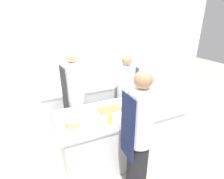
# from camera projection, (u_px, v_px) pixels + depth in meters

# --- Properties ---
(ground_plane) EXTENTS (16.00, 16.00, 0.00)m
(ground_plane) POSITION_uv_depth(u_px,v_px,m) (120.00, 153.00, 3.22)
(ground_plane) COLOR #A89E8E
(wall_back) EXTENTS (8.00, 0.06, 2.80)m
(wall_back) POSITION_uv_depth(u_px,v_px,m) (84.00, 56.00, 4.47)
(wall_back) COLOR silver
(wall_back) RESTS_ON ground_plane
(prep_counter) EXTENTS (2.08, 0.93, 0.88)m
(prep_counter) POSITION_uv_depth(u_px,v_px,m) (120.00, 133.00, 3.05)
(prep_counter) COLOR silver
(prep_counter) RESTS_ON ground_plane
(pass_counter) EXTENTS (2.22, 0.58, 0.88)m
(pass_counter) POSITION_uv_depth(u_px,v_px,m) (91.00, 104.00, 4.06)
(pass_counter) COLOR silver
(pass_counter) RESTS_ON ground_plane
(oven_range) EXTENTS (0.92, 0.62, 0.96)m
(oven_range) POSITION_uv_depth(u_px,v_px,m) (140.00, 85.00, 5.10)
(oven_range) COLOR silver
(oven_range) RESTS_ON ground_plane
(chef_at_prep_near) EXTENTS (0.35, 0.34, 1.78)m
(chef_at_prep_near) POSITION_uv_depth(u_px,v_px,m) (139.00, 137.00, 2.22)
(chef_at_prep_near) COLOR black
(chef_at_prep_near) RESTS_ON ground_plane
(chef_at_stove) EXTENTS (0.41, 0.39, 1.64)m
(chef_at_stove) POSITION_uv_depth(u_px,v_px,m) (126.00, 94.00, 3.66)
(chef_at_stove) COLOR black
(chef_at_stove) RESTS_ON ground_plane
(chef_at_pass_far) EXTENTS (0.39, 0.37, 1.80)m
(chef_at_pass_far) POSITION_uv_depth(u_px,v_px,m) (75.00, 99.00, 3.24)
(chef_at_pass_far) COLOR black
(chef_at_pass_far) RESTS_ON ground_plane
(bottle_olive_oil) EXTENTS (0.07, 0.07, 0.19)m
(bottle_olive_oil) POSITION_uv_depth(u_px,v_px,m) (110.00, 119.00, 2.50)
(bottle_olive_oil) COLOR #B2A84C
(bottle_olive_oil) RESTS_ON prep_counter
(bottle_vinegar) EXTENTS (0.08, 0.08, 0.27)m
(bottle_vinegar) POSITION_uv_depth(u_px,v_px,m) (154.00, 100.00, 3.00)
(bottle_vinegar) COLOR #19471E
(bottle_vinegar) RESTS_ON prep_counter
(bottle_wine) EXTENTS (0.09, 0.09, 0.27)m
(bottle_wine) POSITION_uv_depth(u_px,v_px,m) (134.00, 98.00, 3.09)
(bottle_wine) COLOR #2D5175
(bottle_wine) RESTS_ON prep_counter
(bowl_mixing_large) EXTENTS (0.22, 0.22, 0.06)m
(bowl_mixing_large) POSITION_uv_depth(u_px,v_px,m) (166.00, 107.00, 2.93)
(bowl_mixing_large) COLOR white
(bowl_mixing_large) RESTS_ON prep_counter
(bowl_prep_small) EXTENTS (0.20, 0.20, 0.08)m
(bowl_prep_small) POSITION_uv_depth(u_px,v_px,m) (72.00, 123.00, 2.47)
(bowl_prep_small) COLOR tan
(bowl_prep_small) RESTS_ON prep_counter
(bowl_ceramic_blue) EXTENTS (0.18, 0.18, 0.08)m
(bowl_ceramic_blue) POSITION_uv_depth(u_px,v_px,m) (127.00, 119.00, 2.58)
(bowl_ceramic_blue) COLOR #B7BABC
(bowl_ceramic_blue) RESTS_ON prep_counter
(bowl_wooden_salad) EXTENTS (0.24, 0.24, 0.08)m
(bowl_wooden_salad) POSITION_uv_depth(u_px,v_px,m) (135.00, 110.00, 2.82)
(bowl_wooden_salad) COLOR #B7BABC
(bowl_wooden_salad) RESTS_ON prep_counter
(cup) EXTENTS (0.10, 0.10, 0.09)m
(cup) POSITION_uv_depth(u_px,v_px,m) (79.00, 110.00, 2.83)
(cup) COLOR white
(cup) RESTS_ON prep_counter
(cutting_board) EXTENTS (0.42, 0.24, 0.01)m
(cutting_board) POSITION_uv_depth(u_px,v_px,m) (110.00, 109.00, 2.93)
(cutting_board) COLOR olive
(cutting_board) RESTS_ON prep_counter
(stockpot) EXTENTS (0.28, 0.28, 0.25)m
(stockpot) POSITION_uv_depth(u_px,v_px,m) (80.00, 84.00, 3.71)
(stockpot) COLOR silver
(stockpot) RESTS_ON pass_counter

